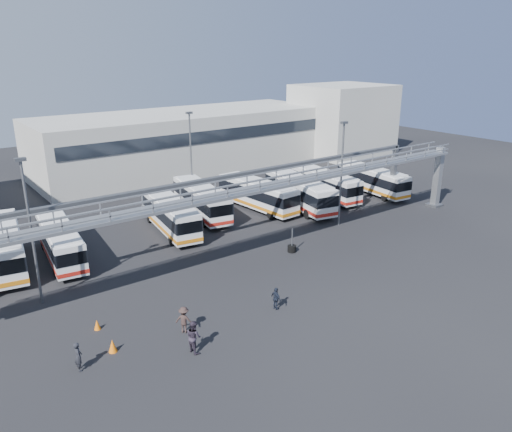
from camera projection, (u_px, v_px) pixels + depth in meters
ground at (293, 282)px, 37.54m from camera, size 140.00×140.00×0.00m
gantry at (247, 194)px, 40.21m from camera, size 51.40×5.15×7.10m
warehouse at (185, 140)px, 71.87m from camera, size 42.00×14.00×8.00m
building_right at (342, 119)px, 81.53m from camera, size 14.00×12.00×11.00m
light_pole_left at (30, 225)px, 32.71m from camera, size 0.70×0.35×10.21m
light_pole_mid at (342, 169)px, 47.78m from camera, size 0.70×0.35×10.21m
light_pole_back at (191, 153)px, 54.65m from camera, size 0.70×0.35×10.21m
bus_1 at (4, 245)px, 39.60m from camera, size 4.19×11.30×3.35m
bus_2 at (60, 241)px, 40.91m from camera, size 3.46×10.23×3.05m
bus_4 at (170, 214)px, 47.30m from camera, size 4.00×10.83×3.21m
bus_5 at (201, 199)px, 51.72m from camera, size 4.29×11.04×3.27m
bus_6 at (258, 193)px, 53.73m from camera, size 3.11×10.79×3.24m
bus_7 at (299, 191)px, 54.20m from camera, size 4.62×11.48×3.40m
bus_8 at (325, 184)px, 57.80m from camera, size 3.47×10.58×3.15m
bus_9 at (372, 179)px, 59.74m from camera, size 3.51×10.43×3.11m
pedestrian_a at (78, 356)px, 27.10m from camera, size 0.48×0.67×1.72m
pedestrian_b at (194, 336)px, 28.73m from camera, size 0.83×1.02×1.98m
pedestrian_c at (184, 320)px, 30.71m from camera, size 1.23×1.26×1.73m
pedestrian_d at (276, 299)px, 33.45m from camera, size 0.39×0.93×1.59m
cone_left at (113, 346)px, 28.88m from camera, size 0.56×0.56×0.80m
cone_right at (97, 325)px, 31.19m from camera, size 0.50×0.50×0.67m
tire_stack at (292, 248)px, 42.95m from camera, size 0.75×0.75×2.14m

